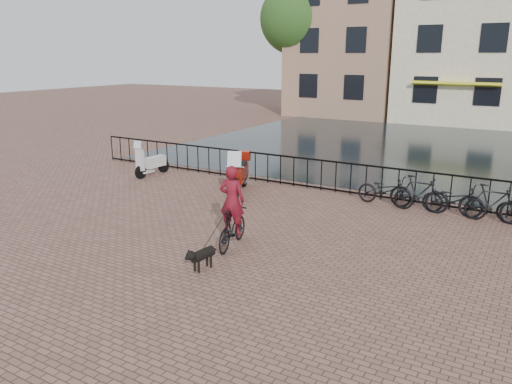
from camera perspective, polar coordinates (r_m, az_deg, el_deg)
The scene contains 14 objects.
ground at distance 9.75m, azimuth -9.21°, elevation -10.90°, with size 100.00×100.00×0.00m, color brown.
canal_water at distance 24.98m, azimuth 17.07°, elevation 4.87°, with size 20.00×20.00×0.00m, color black.
railing at distance 16.16m, azimuth 9.10°, elevation 1.69°, with size 20.00×0.05×1.02m.
canal_house_left at distance 39.00m, azimuth 11.44°, elevation 18.27°, with size 7.50×9.00×12.80m.
canal_house_mid at distance 37.03m, azimuth 23.64°, elevation 16.71°, with size 8.00×9.50×11.80m.
tree_far_left at distance 37.63m, azimuth 4.52°, elevation 19.12°, with size 5.04×5.04×9.27m.
cyclist at distance 11.33m, azimuth -2.75°, elevation -2.26°, with size 0.78×1.70×2.25m.
dog at distance 10.41m, azimuth -6.10°, elevation -7.43°, with size 0.37×0.82×0.53m.
motorcycle at distance 15.86m, azimuth -1.84°, elevation 2.65°, with size 1.33×2.22×1.56m.
scooter at distance 18.60m, azimuth -11.83°, elevation 3.99°, with size 0.48×1.52×1.40m.
parked_bike_0 at distance 15.07m, azimuth 14.59°, elevation 0.16°, with size 0.60×1.72×0.90m, color black.
parked_bike_1 at distance 14.83m, azimuth 18.11°, elevation -0.16°, with size 0.47×1.66×1.00m, color black.
parked_bike_2 at distance 14.69m, azimuth 21.70°, elevation -0.85°, with size 0.60×1.72×0.90m, color black.
parked_bike_3 at distance 14.57m, azimuth 25.38°, elevation -1.18°, with size 0.47×1.66×1.00m, color black.
Camera 1 is at (5.72, -6.63, 4.30)m, focal length 35.00 mm.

